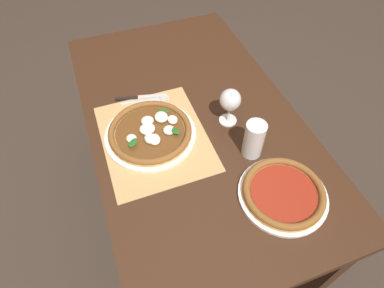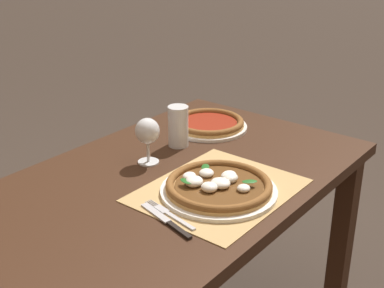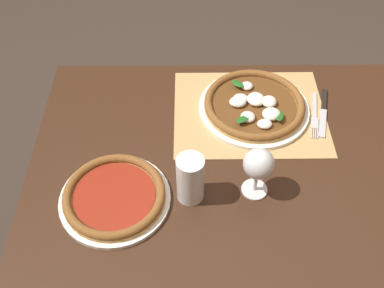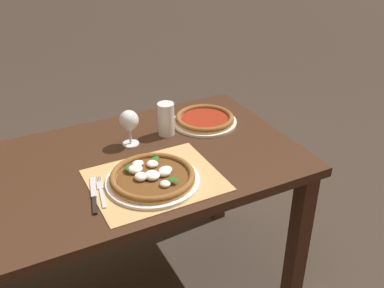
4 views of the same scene
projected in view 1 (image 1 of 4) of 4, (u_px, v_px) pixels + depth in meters
The scene contains 9 objects.
ground_plane at pixel (192, 205), 1.86m from camera, with size 24.00×24.00×0.00m, color #382D26.
dining_table at pixel (192, 133), 1.36m from camera, with size 1.40×0.81×0.74m.
paper_placemat at pixel (155, 138), 1.21m from camera, with size 0.47×0.38×0.00m, color tan.
pizza_near at pixel (151, 132), 1.20m from camera, with size 0.34×0.34×0.05m.
pizza_far at pixel (283, 193), 1.04m from camera, with size 0.29×0.29×0.04m.
wine_glass at pixel (230, 101), 1.18m from camera, with size 0.08×0.08×0.16m.
pint_glass at pixel (254, 140), 1.11m from camera, with size 0.07×0.07×0.15m.
fork at pixel (145, 101), 1.33m from camera, with size 0.05×0.20×0.00m.
knife at pixel (141, 97), 1.34m from camera, with size 0.07×0.21×0.01m.
Camera 1 is at (0.84, -0.31, 1.67)m, focal length 30.00 mm.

